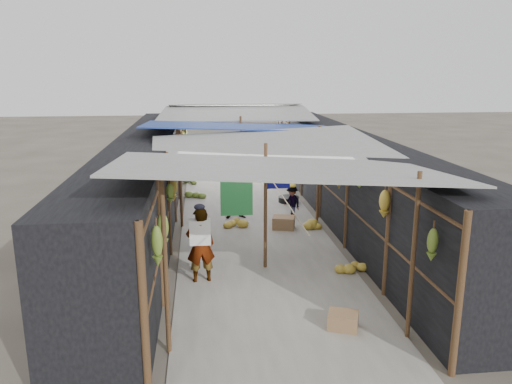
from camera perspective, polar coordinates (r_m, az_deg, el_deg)
name	(u,v)px	position (r m, az deg, el deg)	size (l,w,h in m)	color
ground	(291,344)	(7.80, 4.05, -16.99)	(80.00, 80.00, 0.00)	#6B6356
aisle_slab	(249,219)	(13.74, -0.84, -3.08)	(3.60, 16.00, 0.02)	#9E998E
stall_left	(147,181)	(13.47, -12.37, 1.26)	(1.40, 15.00, 2.30)	black
stall_right	(346,176)	(13.97, 10.24, 1.81)	(1.40, 15.00, 2.30)	black
crate_near	(343,321)	(8.24, 9.92, -14.32)	(0.46, 0.37, 0.28)	#966B4C
crate_mid	(284,223)	(12.87, 3.17, -3.54)	(0.55, 0.44, 0.33)	#966B4C
crate_back	(220,174)	(19.16, -4.18, 2.10)	(0.42, 0.34, 0.26)	#966B4C
black_basin	(289,200)	(15.46, 3.74, -0.87)	(0.63, 0.63, 0.19)	black
vendor_elderly	(200,245)	(9.61, -6.37, -6.05)	(0.54, 0.36, 1.49)	silver
shopper_blue	(239,192)	(13.62, -2.01, -0.04)	(0.72, 0.56, 1.48)	#2155A8
vendor_seated	(292,202)	(13.84, 4.14, -1.12)	(0.58, 0.33, 0.89)	#554F49
market_canopy	(248,130)	(13.55, -0.89, 7.06)	(5.62, 15.20, 2.77)	brown
hanging_bananas	(241,161)	(13.46, -1.69, 3.58)	(3.96, 14.12, 0.82)	olive
floor_bananas	(265,212)	(13.90, 1.00, -2.31)	(3.81, 8.99, 0.32)	#B1912D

